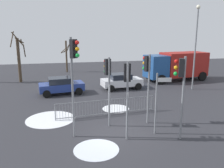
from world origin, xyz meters
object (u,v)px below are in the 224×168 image
(traffic_light_foreground_left, at_px, (127,83))
(bare_tree_left, at_px, (66,55))
(car_blue_far, at_px, (61,85))
(traffic_light_rear_right, at_px, (108,76))
(bare_tree_centre, at_px, (19,58))
(direction_sign_post, at_px, (157,101))
(car_white_mid, at_px, (121,81))
(delivery_truck, at_px, (177,65))
(traffic_light_foreground_right, at_px, (147,73))
(traffic_light_rear_left, at_px, (74,66))
(traffic_light_mid_right, at_px, (181,80))
(street_lamp, at_px, (196,40))

(traffic_light_foreground_left, height_order, bare_tree_left, bare_tree_left)
(traffic_light_foreground_left, height_order, car_blue_far, traffic_light_foreground_left)
(traffic_light_rear_right, bearing_deg, traffic_light_foreground_left, -90.40)
(bare_tree_left, distance_m, bare_tree_centre, 7.55)
(direction_sign_post, distance_m, car_white_mid, 10.23)
(direction_sign_post, distance_m, bare_tree_left, 21.39)
(traffic_light_rear_right, relative_size, delivery_truck, 0.55)
(traffic_light_foreground_right, relative_size, traffic_light_rear_left, 0.81)
(traffic_light_mid_right, relative_size, car_blue_far, 1.06)
(car_white_mid, relative_size, bare_tree_left, 0.94)
(traffic_light_rear_right, xyz_separation_m, street_lamp, (9.58, 6.81, 1.68))
(traffic_light_foreground_left, height_order, traffic_light_rear_left, traffic_light_rear_left)
(traffic_light_foreground_left, height_order, street_lamp, street_lamp)
(car_blue_far, height_order, street_lamp, street_lamp)
(traffic_light_foreground_right, height_order, delivery_truck, traffic_light_foreground_right)
(traffic_light_rear_left, xyz_separation_m, street_lamp, (11.53, 8.06, 0.88))
(traffic_light_foreground_right, height_order, traffic_light_mid_right, traffic_light_mid_right)
(traffic_light_rear_right, height_order, street_lamp, street_lamp)
(traffic_light_mid_right, height_order, delivery_truck, traffic_light_mid_right)
(traffic_light_rear_right, height_order, traffic_light_rear_left, traffic_light_rear_left)
(car_white_mid, bearing_deg, bare_tree_left, 108.45)
(traffic_light_mid_right, distance_m, bare_tree_centre, 19.10)
(delivery_truck, height_order, bare_tree_left, bare_tree_left)
(direction_sign_post, bearing_deg, bare_tree_left, 112.05)
(car_white_mid, bearing_deg, traffic_light_foreground_left, -108.68)
(street_lamp, bearing_deg, car_blue_far, 175.64)
(delivery_truck, bearing_deg, traffic_light_foreground_right, 47.08)
(delivery_truck, distance_m, bare_tree_centre, 17.16)
(traffic_light_rear_right, xyz_separation_m, traffic_light_rear_left, (-1.94, -1.24, 0.80))
(direction_sign_post, xyz_separation_m, delivery_truck, (7.71, 12.62, -0.11))
(bare_tree_centre, bearing_deg, direction_sign_post, -59.27)
(traffic_light_rear_right, relative_size, bare_tree_left, 0.96)
(street_lamp, xyz_separation_m, bare_tree_left, (-11.36, 12.48, -2.39))
(traffic_light_mid_right, relative_size, traffic_light_rear_left, 0.82)
(traffic_light_rear_left, xyz_separation_m, bare_tree_left, (0.17, 20.53, -1.51))
(traffic_light_rear_left, relative_size, street_lamp, 0.67)
(traffic_light_rear_right, xyz_separation_m, delivery_truck, (10.00, 10.92, -1.20))
(bare_tree_left, relative_size, bare_tree_centre, 0.77)
(car_white_mid, xyz_separation_m, delivery_truck, (6.98, 2.48, 0.97))
(traffic_light_foreground_left, height_order, car_white_mid, traffic_light_foreground_left)
(traffic_light_mid_right, relative_size, bare_tree_centre, 0.78)
(traffic_light_foreground_left, bearing_deg, direction_sign_post, 13.19)
(car_blue_far, relative_size, car_white_mid, 1.01)
(traffic_light_rear_right, height_order, traffic_light_mid_right, traffic_light_mid_right)
(traffic_light_rear_right, xyz_separation_m, car_white_mid, (3.02, 8.44, -2.17))
(traffic_light_foreground_right, xyz_separation_m, traffic_light_foreground_left, (-1.74, -1.83, -0.11))
(bare_tree_left, bearing_deg, traffic_light_mid_right, -77.30)
(direction_sign_post, height_order, car_blue_far, direction_sign_post)
(bare_tree_centre, bearing_deg, bare_tree_left, 47.19)
(traffic_light_foreground_right, distance_m, bare_tree_left, 19.79)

